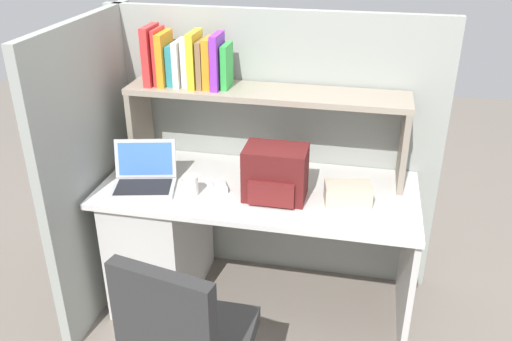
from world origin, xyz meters
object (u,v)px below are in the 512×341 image
at_px(backpack, 275,174).
at_px(paper_cup, 191,185).
at_px(tissue_box, 348,194).
at_px(laptop, 144,177).
at_px(computer_mouse, 220,186).

bearing_deg(backpack, paper_cup, -171.84).
bearing_deg(tissue_box, backpack, 172.64).
height_order(laptop, tissue_box, laptop).
bearing_deg(paper_cup, backpack, 8.16).
bearing_deg(computer_mouse, tissue_box, -27.11).
height_order(backpack, computer_mouse, backpack).
height_order(backpack, paper_cup, backpack).
height_order(laptop, computer_mouse, laptop).
xyz_separation_m(laptop, paper_cup, (0.26, -0.04, 0.00)).
height_order(paper_cup, tissue_box, paper_cup).
distance_m(backpack, computer_mouse, 0.31).
relative_size(laptop, paper_cup, 3.55).
bearing_deg(paper_cup, computer_mouse, 32.80).
bearing_deg(tissue_box, paper_cup, 175.34).
height_order(backpack, tissue_box, backpack).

